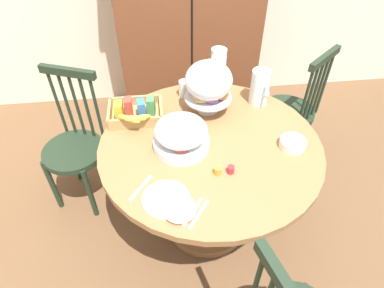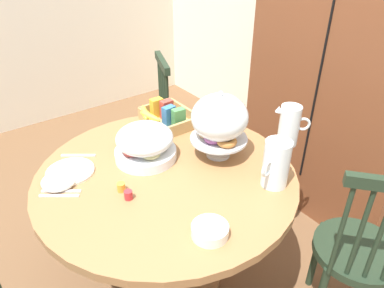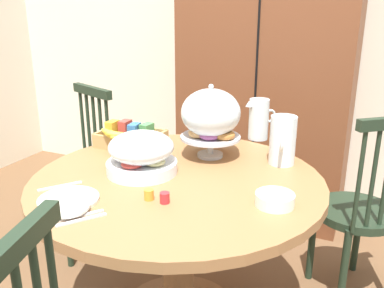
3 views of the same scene
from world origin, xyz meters
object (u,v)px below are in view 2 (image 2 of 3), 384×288
Objects in this scene: milk_pitcher at (289,127)px; cereal_bowl at (210,231)px; windsor_chair_by_cabinet at (147,132)px; china_plate_large at (70,171)px; orange_juice_pitcher at (276,166)px; china_plate_small at (59,181)px; pastry_stand_with_dome at (220,120)px; dining_table at (168,207)px; fruit_platter_covered at (145,143)px; cereal_basket at (166,116)px; windsor_chair_near_window at (359,254)px; wooden_armoire at (349,66)px; drinking_glass at (228,126)px.

milk_pitcher is 0.79m from cereal_bowl.
china_plate_large is at bearing -51.76° from windsor_chair_by_cabinet.
orange_juice_pitcher reaches higher than china_plate_small.
orange_juice_pitcher is (0.33, 0.05, -0.10)m from pastry_stand_with_dome.
pastry_stand_with_dome reaches higher than dining_table.
pastry_stand_with_dome reaches higher than fruit_platter_covered.
dining_table is 3.83× the size of cereal_basket.
milk_pitcher is at bearing 170.95° from windsor_chair_near_window.
wooden_armoire is at bearing 101.25° from milk_pitcher.
china_plate_large is 0.84m from drinking_glass.
windsor_chair_by_cabinet is at bearing 128.24° from china_plate_large.
cereal_basket is at bearing -112.04° from wooden_armoire.
cereal_bowl is at bearing -19.47° from windsor_chair_by_cabinet.
windsor_chair_by_cabinet is 6.50× the size of china_plate_small.
china_plate_small is (0.06, -0.07, 0.01)m from china_plate_large.
china_plate_large is at bearing -106.91° from fruit_platter_covered.
drinking_glass is (0.11, 0.89, 0.04)m from china_plate_small.
cereal_basket is (-0.24, 0.28, -0.04)m from fruit_platter_covered.
drinking_glass is (-0.13, 0.17, -0.14)m from pastry_stand_with_dome.
china_plate_large is at bearing -131.72° from orange_juice_pitcher.
milk_pitcher is (-0.20, 0.31, -0.00)m from orange_juice_pitcher.
orange_juice_pitcher reaches higher than cereal_bowl.
wooden_armoire is at bearing 106.03° from cereal_bowl.
orange_juice_pitcher is (0.36, 0.34, 0.31)m from dining_table.
fruit_platter_covered is at bearing -174.85° from dining_table.
dining_table is at bearing 53.69° from china_plate_large.
dining_table is (-0.03, -1.32, -0.45)m from wooden_armoire.
windsor_chair_near_window is at bearing 32.76° from orange_juice_pitcher.
drinking_glass reaches higher than cereal_bowl.
cereal_bowl is (0.83, -0.35, -0.02)m from cereal_basket.
windsor_chair_by_cabinet is 1.10m from milk_pitcher.
cereal_basket reaches higher than china_plate_small.
china_plate_large is (0.14, -0.62, -0.04)m from cereal_basket.
fruit_platter_covered reaches higher than dining_table.
china_plate_small is at bearing -108.78° from milk_pitcher.
china_plate_small is (0.19, -0.69, -0.03)m from cereal_basket.
drinking_glass is at bearing 82.72° from china_plate_small.
dining_table is 5.66× the size of milk_pitcher.
dining_table is 0.50m from china_plate_large.
wooden_armoire is at bearing 81.91° from drinking_glass.
wooden_armoire reaches higher than cereal_basket.
drinking_glass reaches higher than china_plate_large.
china_plate_small is (0.62, -0.79, 0.30)m from windsor_chair_by_cabinet.
pastry_stand_with_dome is at bearing -109.48° from milk_pitcher.
china_plate_small is 1.36× the size of drinking_glass.
windsor_chair_by_cabinet is at bearing -163.64° from milk_pitcher.
dining_table is at bearing 168.82° from cereal_bowl.
windsor_chair_by_cabinet is at bearing 178.84° from orange_juice_pitcher.
cereal_basket reaches higher than china_plate_large.
drinking_glass is (-0.52, 0.55, 0.03)m from cereal_bowl.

